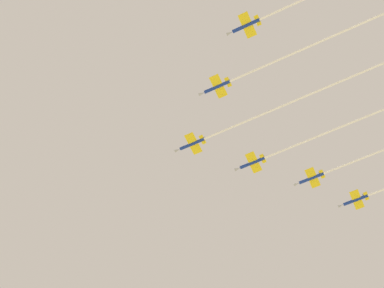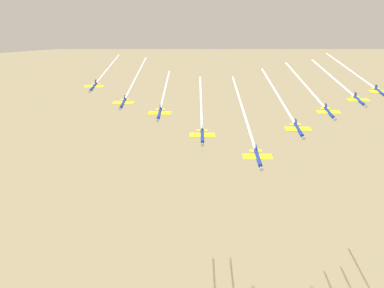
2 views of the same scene
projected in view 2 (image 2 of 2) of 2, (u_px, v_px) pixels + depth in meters
jet_lead at (246, 118)px, 120.44m from camera, size 29.88×75.32×2.29m
jet_port_inner at (282, 102)px, 131.23m from camera, size 27.82×69.75×2.29m
jet_starboard_inner at (201, 110)px, 130.07m from camera, size 25.78×64.21×2.29m
jet_port_outer at (310, 90)px, 145.36m from camera, size 27.55×69.01×2.29m
jet_starboard_outer at (163, 97)px, 140.29m from camera, size 22.55×55.46×2.29m
jet_center_rear at (339, 83)px, 152.23m from camera, size 25.33×63.00×2.29m
jet_port_trail at (134, 83)px, 157.47m from camera, size 28.57×71.78×2.29m
jet_starboard_trail at (357, 75)px, 168.37m from camera, size 27.52×68.92×2.29m
jet_tail_end at (104, 74)px, 163.69m from camera, size 23.30×57.49×2.29m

